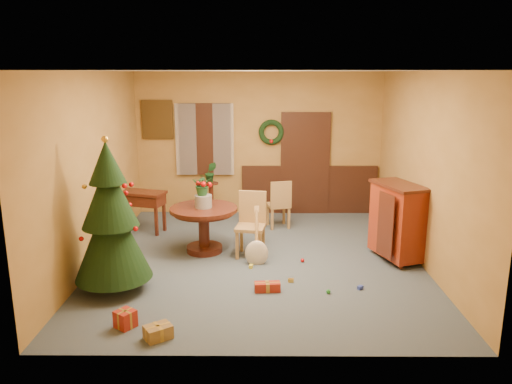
{
  "coord_description": "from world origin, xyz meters",
  "views": [
    {
      "loc": [
        0.01,
        -7.4,
        2.88
      ],
      "look_at": [
        -0.04,
        0.4,
        1.0
      ],
      "focal_mm": 35.0,
      "sensor_mm": 36.0,
      "label": 1
    }
  ],
  "objects_px": {
    "dining_table": "(204,221)",
    "chair_near": "(251,221)",
    "sideboard": "(397,220)",
    "writing_desk": "(142,201)",
    "christmas_tree": "(111,219)"
  },
  "relations": [
    {
      "from": "chair_near",
      "to": "sideboard",
      "type": "distance_m",
      "value": 2.28
    },
    {
      "from": "chair_near",
      "to": "sideboard",
      "type": "relative_size",
      "value": 0.84
    },
    {
      "from": "dining_table",
      "to": "sideboard",
      "type": "relative_size",
      "value": 0.9
    },
    {
      "from": "dining_table",
      "to": "christmas_tree",
      "type": "relative_size",
      "value": 0.52
    },
    {
      "from": "christmas_tree",
      "to": "sideboard",
      "type": "distance_m",
      "value": 4.27
    },
    {
      "from": "dining_table",
      "to": "chair_near",
      "type": "distance_m",
      "value": 0.78
    },
    {
      "from": "chair_near",
      "to": "christmas_tree",
      "type": "bearing_deg",
      "value": -142.96
    },
    {
      "from": "dining_table",
      "to": "writing_desk",
      "type": "xyz_separation_m",
      "value": [
        -1.26,
        1.06,
        0.05
      ]
    },
    {
      "from": "dining_table",
      "to": "christmas_tree",
      "type": "xyz_separation_m",
      "value": [
        -1.05,
        -1.49,
        0.47
      ]
    },
    {
      "from": "chair_near",
      "to": "dining_table",
      "type": "bearing_deg",
      "value": 171.73
    },
    {
      "from": "dining_table",
      "to": "writing_desk",
      "type": "height_order",
      "value": "writing_desk"
    },
    {
      "from": "sideboard",
      "to": "dining_table",
      "type": "bearing_deg",
      "value": 173.72
    },
    {
      "from": "dining_table",
      "to": "writing_desk",
      "type": "distance_m",
      "value": 1.65
    },
    {
      "from": "chair_near",
      "to": "writing_desk",
      "type": "xyz_separation_m",
      "value": [
        -2.03,
        1.18,
        0.02
      ]
    },
    {
      "from": "christmas_tree",
      "to": "sideboard",
      "type": "height_order",
      "value": "christmas_tree"
    }
  ]
}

